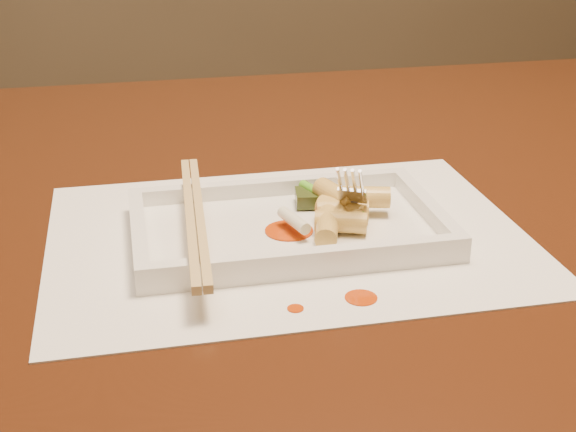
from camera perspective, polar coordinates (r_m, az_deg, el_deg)
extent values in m
cube|color=black|center=(0.77, -5.32, 0.03)|extent=(1.40, 0.90, 0.04)
cylinder|color=black|center=(1.45, 18.48, -5.60)|extent=(0.07, 0.07, 0.71)
cube|color=white|center=(0.68, 0.00, -1.44)|extent=(0.40, 0.30, 0.00)
cylinder|color=#BF3805|center=(0.59, 5.22, -5.81)|extent=(0.02, 0.02, 0.00)
cylinder|color=#BF3805|center=(0.57, 0.53, -6.59)|extent=(0.01, 0.01, 0.00)
cube|color=white|center=(0.68, 0.00, -1.08)|extent=(0.26, 0.16, 0.01)
cube|color=white|center=(0.74, -1.19, 2.08)|extent=(0.26, 0.01, 0.01)
cube|color=white|center=(0.61, 1.45, -3.04)|extent=(0.26, 0.01, 0.01)
cube|color=white|center=(0.66, -10.57, -1.15)|extent=(0.01, 0.14, 0.01)
cube|color=white|center=(0.71, 9.87, 0.63)|extent=(0.01, 0.14, 0.01)
cube|color=black|center=(0.72, 2.08, 1.33)|extent=(0.04, 0.03, 0.01)
cylinder|color=#EAEACC|center=(0.66, 0.42, -0.31)|extent=(0.02, 0.04, 0.01)
cylinder|color=#46A31A|center=(0.70, 3.03, 1.17)|extent=(0.04, 0.08, 0.01)
cube|color=tan|center=(0.66, -7.00, -0.01)|extent=(0.02, 0.25, 0.01)
cube|color=tan|center=(0.66, -6.31, 0.05)|extent=(0.02, 0.25, 0.01)
cylinder|color=#BF3805|center=(0.67, 0.07, -1.05)|extent=(0.04, 0.04, 0.00)
cylinder|color=#DBC366|center=(0.68, 4.68, 0.19)|extent=(0.02, 0.04, 0.02)
cylinder|color=#DBC366|center=(0.65, 2.79, -0.75)|extent=(0.03, 0.05, 0.02)
cylinder|color=#DBC366|center=(0.70, 3.50, 1.38)|extent=(0.03, 0.05, 0.02)
cylinder|color=#DBC366|center=(0.68, 3.91, 0.36)|extent=(0.05, 0.03, 0.02)
cylinder|color=#DBC366|center=(0.68, 3.76, 0.37)|extent=(0.04, 0.04, 0.02)
cylinder|color=#DBC366|center=(0.70, 5.34, 1.35)|extent=(0.05, 0.03, 0.02)
cylinder|color=#DBC366|center=(0.66, 3.79, -0.44)|extent=(0.05, 0.03, 0.02)
cylinder|color=#DBC366|center=(0.68, 3.87, 0.33)|extent=(0.04, 0.05, 0.02)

